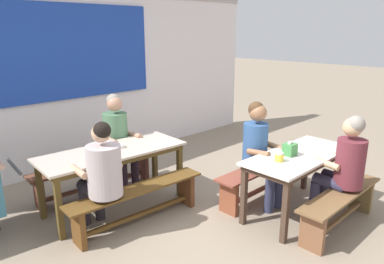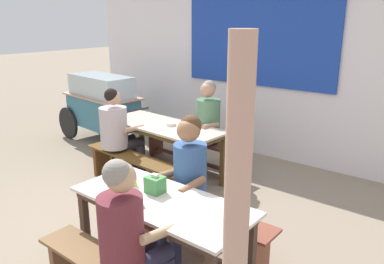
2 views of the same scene
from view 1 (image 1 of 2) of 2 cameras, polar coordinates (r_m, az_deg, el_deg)
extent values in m
plane|color=gray|center=(4.24, 5.07, -14.19)|extent=(40.00, 40.00, 0.00)
cube|color=white|center=(6.01, -16.15, 7.69)|extent=(7.23, 0.12, 2.66)
cube|color=#1E40A7|center=(5.81, -17.60, 12.05)|extent=(2.49, 0.03, 1.39)
cube|color=beige|center=(4.41, -12.47, -2.97)|extent=(1.79, 0.80, 0.03)
cube|color=brown|center=(4.42, -12.44, -3.51)|extent=(1.71, 0.74, 0.06)
cube|color=brown|center=(5.15, -5.94, -4.59)|extent=(0.06, 0.06, 0.65)
cube|color=brown|center=(4.73, -1.99, -6.44)|extent=(0.06, 0.06, 0.65)
cube|color=brown|center=(4.52, -22.89, -8.85)|extent=(0.06, 0.06, 0.65)
cube|color=brown|center=(4.03, -20.29, -11.65)|extent=(0.06, 0.06, 0.65)
cube|color=silver|center=(4.35, 16.68, -3.50)|extent=(1.52, 0.66, 0.03)
cube|color=#453226|center=(4.37, 16.64, -4.04)|extent=(1.44, 0.60, 0.06)
cube|color=#453226|center=(5.17, 17.54, -5.22)|extent=(0.06, 0.06, 0.65)
cube|color=#453226|center=(4.96, 22.89, -6.64)|extent=(0.06, 0.06, 0.65)
cube|color=#453226|center=(4.11, 8.21, -10.20)|extent=(0.06, 0.06, 0.65)
cube|color=#453226|center=(3.85, 14.55, -12.47)|extent=(0.06, 0.06, 0.65)
cube|color=brown|center=(4.96, -15.20, -4.80)|extent=(1.74, 0.41, 0.03)
cube|color=brown|center=(5.36, -7.89, -5.24)|extent=(0.08, 0.26, 0.41)
cube|color=brown|center=(4.80, -23.07, -9.04)|extent=(0.08, 0.26, 0.41)
cube|color=brown|center=(5.08, -14.94, -8.15)|extent=(1.44, 0.14, 0.04)
cube|color=brown|center=(4.09, -8.62, -8.94)|extent=(1.67, 0.39, 0.02)
cube|color=brown|center=(4.55, -0.87, -9.05)|extent=(0.08, 0.24, 0.41)
cube|color=brown|center=(3.91, -17.55, -14.35)|extent=(0.08, 0.24, 0.41)
cube|color=brown|center=(4.23, -8.44, -12.84)|extent=(1.37, 0.13, 0.04)
cube|color=brown|center=(4.72, 10.79, -5.58)|extent=(1.47, 0.31, 0.03)
cube|color=brown|center=(5.28, 14.55, -5.97)|extent=(0.06, 0.25, 0.41)
cube|color=brown|center=(4.36, 5.87, -10.34)|extent=(0.06, 0.25, 0.41)
cube|color=brown|center=(4.84, 10.59, -9.07)|extent=(1.19, 0.05, 0.04)
cube|color=brown|center=(4.26, 22.61, -9.03)|extent=(1.43, 0.31, 0.03)
cube|color=brown|center=(4.86, 25.24, -9.03)|extent=(0.06, 0.25, 0.40)
cube|color=brown|center=(3.86, 18.54, -14.82)|extent=(0.06, 0.25, 0.40)
cube|color=brown|center=(4.39, 22.16, -12.79)|extent=(1.15, 0.05, 0.04)
cylinder|color=#3F3F3F|center=(4.37, -26.50, -4.77)|extent=(0.10, 0.61, 0.04)
cylinder|color=#2A262E|center=(4.35, -14.47, -10.68)|extent=(0.11, 0.11, 0.43)
cylinder|color=#2A262E|center=(4.28, -16.66, -11.28)|extent=(0.11, 0.11, 0.43)
cylinder|color=#2A262E|center=(4.08, -13.55, -8.29)|extent=(0.16, 0.42, 0.13)
cylinder|color=#2A262E|center=(4.02, -15.85, -8.90)|extent=(0.16, 0.42, 0.13)
cylinder|color=#B9ABAE|center=(3.79, -13.72, -5.97)|extent=(0.35, 0.35, 0.54)
sphere|color=tan|center=(3.69, -14.26, -0.17)|extent=(0.19, 0.19, 0.19)
sphere|color=black|center=(3.65, -14.08, 0.24)|extent=(0.18, 0.18, 0.18)
cylinder|color=tan|center=(4.03, -12.39, -4.77)|extent=(0.09, 0.31, 0.08)
cylinder|color=tan|center=(3.88, -17.53, -6.00)|extent=(0.09, 0.31, 0.08)
cylinder|color=#2F3352|center=(4.46, 12.16, -9.80)|extent=(0.11, 0.11, 0.43)
cylinder|color=#2F3352|center=(4.60, 13.47, -9.08)|extent=(0.11, 0.11, 0.43)
cylinder|color=#2F3352|center=(4.44, 10.71, -6.12)|extent=(0.14, 0.35, 0.13)
cylinder|color=#2F3352|center=(4.58, 12.05, -5.51)|extent=(0.14, 0.35, 0.13)
cylinder|color=#33588F|center=(4.50, 9.97, -2.10)|extent=(0.30, 0.30, 0.56)
sphere|color=#936445|center=(4.38, 10.44, 3.01)|extent=(0.21, 0.21, 0.21)
sphere|color=#4C331E|center=(4.39, 10.15, 3.55)|extent=(0.19, 0.19, 0.19)
cylinder|color=#936445|center=(4.27, 10.49, -3.29)|extent=(0.08, 0.31, 0.10)
cylinder|color=#936445|center=(4.54, 13.08, -2.28)|extent=(0.08, 0.31, 0.09)
cylinder|color=#291C27|center=(4.88, -10.78, -7.41)|extent=(0.11, 0.11, 0.43)
cylinder|color=#291C27|center=(4.97, -8.98, -6.91)|extent=(0.11, 0.11, 0.43)
cylinder|color=#291C27|center=(4.91, -11.86, -4.00)|extent=(0.15, 0.35, 0.13)
cylinder|color=#291C27|center=(4.99, -10.06, -3.56)|extent=(0.15, 0.35, 0.13)
cylinder|color=#4E7A56|center=(5.00, -12.01, -0.30)|extent=(0.33, 0.33, 0.58)
sphere|color=tan|center=(4.88, -12.18, 4.40)|extent=(0.20, 0.20, 0.20)
sphere|color=gray|center=(4.90, -12.37, 4.86)|extent=(0.19, 0.19, 0.19)
cylinder|color=tan|center=(4.76, -12.86, -1.29)|extent=(0.09, 0.30, 0.07)
cylinder|color=tan|center=(4.94, -9.13, -0.48)|extent=(0.09, 0.31, 0.10)
cylinder|color=#2F2C46|center=(4.66, 20.00, -9.32)|extent=(0.11, 0.11, 0.43)
cylinder|color=#2F2C46|center=(4.51, 18.80, -10.02)|extent=(0.11, 0.11, 0.43)
cylinder|color=#2F2C46|center=(4.48, 22.10, -6.83)|extent=(0.16, 0.37, 0.13)
cylinder|color=#2F2C46|center=(4.34, 20.93, -7.48)|extent=(0.16, 0.37, 0.13)
cylinder|color=maroon|center=(4.25, 23.77, -4.54)|extent=(0.31, 0.31, 0.53)
sphere|color=tan|center=(4.15, 24.14, 0.70)|extent=(0.20, 0.20, 0.20)
sphere|color=gray|center=(4.13, 24.56, 1.09)|extent=(0.19, 0.19, 0.19)
cylinder|color=tan|center=(4.48, 22.75, -3.60)|extent=(0.10, 0.31, 0.10)
cylinder|color=tan|center=(4.19, 20.48, -4.68)|extent=(0.10, 0.31, 0.09)
cube|color=#408845|center=(4.25, 15.24, -2.69)|extent=(0.14, 0.12, 0.14)
cube|color=white|center=(4.23, 15.32, -1.65)|extent=(0.06, 0.04, 0.02)
cylinder|color=yellow|center=(4.04, 13.66, -3.97)|extent=(0.10, 0.10, 0.09)
cylinder|color=white|center=(4.02, 13.71, -3.29)|extent=(0.09, 0.09, 0.02)
cylinder|color=silver|center=(4.47, -11.53, -2.19)|extent=(0.13, 0.13, 0.04)
camera|label=2|loc=(5.55, 47.68, 10.90)|focal=36.16mm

